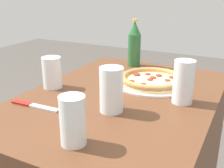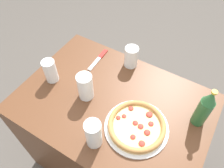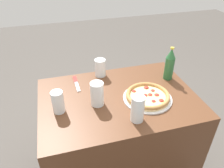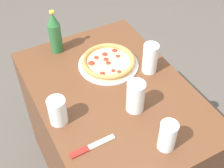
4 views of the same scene
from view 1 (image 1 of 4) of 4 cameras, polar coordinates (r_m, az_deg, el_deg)
name	(u,v)px [view 1 (image 1 of 4)]	position (r m, az deg, el deg)	size (l,w,h in m)	color
pizza_salami	(152,80)	(1.20, 8.22, 0.78)	(0.31, 0.31, 0.04)	silver
glass_orange_juice	(52,74)	(1.17, -12.06, 1.96)	(0.08, 0.08, 0.13)	white
glass_red_wine	(111,92)	(0.92, -0.11, -1.69)	(0.08, 0.08, 0.15)	white
glass_water	(183,83)	(1.02, 14.31, 0.15)	(0.07, 0.07, 0.16)	white
glass_iced_tea	(73,123)	(0.75, -7.95, -7.86)	(0.07, 0.07, 0.14)	white
beer_bottle	(134,44)	(1.45, 4.57, 8.07)	(0.06, 0.06, 0.24)	#286033
knife	(33,105)	(1.02, -15.77, -4.21)	(0.03, 0.19, 0.01)	maroon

